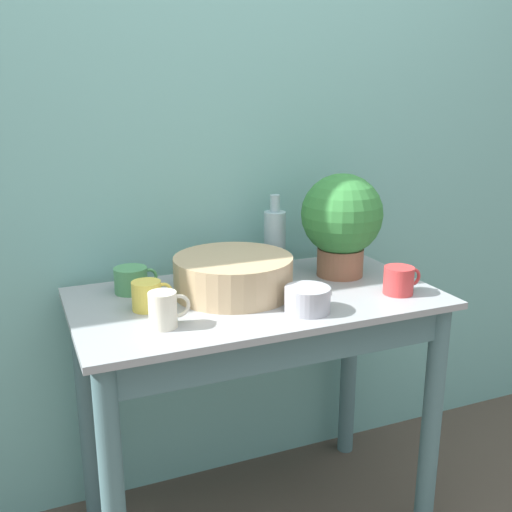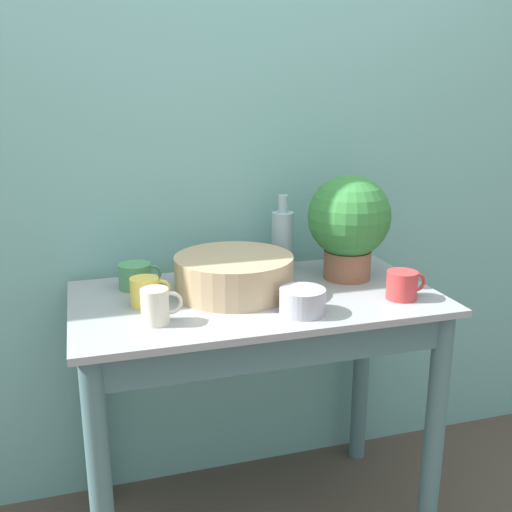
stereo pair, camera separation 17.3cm
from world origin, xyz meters
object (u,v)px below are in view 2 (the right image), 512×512
(potted_plant, at_px, (349,221))
(mug_yellow, at_px, (146,292))
(mug_green, at_px, (136,276))
(mug_red, at_px, (402,285))
(mug_cream, at_px, (156,306))
(bowl_small_steel, at_px, (302,301))
(bottle_tall, at_px, (283,240))
(bowl_wash_large, at_px, (234,274))

(potted_plant, relative_size, mug_yellow, 2.91)
(mug_yellow, bearing_deg, potted_plant, 6.14)
(mug_green, height_order, mug_red, mug_red)
(potted_plant, bearing_deg, mug_red, -72.77)
(mug_yellow, bearing_deg, mug_cream, -85.53)
(mug_red, xyz_separation_m, bowl_small_steel, (-0.32, -0.03, -0.01))
(bottle_tall, bearing_deg, bowl_small_steel, -101.09)
(potted_plant, height_order, bowl_small_steel, potted_plant)
(potted_plant, bearing_deg, mug_cream, -161.75)
(mug_cream, height_order, bowl_small_steel, mug_cream)
(mug_red, relative_size, bowl_small_steel, 0.97)
(mug_cream, distance_m, mug_yellow, 0.14)
(mug_green, bearing_deg, mug_cream, -85.71)
(bottle_tall, bearing_deg, mug_yellow, -157.08)
(bottle_tall, bearing_deg, mug_green, -175.36)
(mug_yellow, bearing_deg, bottle_tall, 22.92)
(bottle_tall, distance_m, bowl_small_steel, 0.40)
(bowl_wash_large, bearing_deg, mug_red, -22.70)
(mug_green, bearing_deg, bowl_wash_large, -24.68)
(bowl_wash_large, xyz_separation_m, mug_cream, (-0.25, -0.17, -0.01))
(mug_cream, xyz_separation_m, mug_yellow, (-0.01, 0.14, -0.01))
(bottle_tall, height_order, mug_red, bottle_tall)
(potted_plant, height_order, mug_red, potted_plant)
(mug_red, xyz_separation_m, mug_yellow, (-0.72, 0.16, -0.00))
(bottle_tall, bearing_deg, mug_cream, -143.64)
(bowl_small_steel, bearing_deg, potted_plant, 45.33)
(potted_plant, distance_m, mug_green, 0.68)
(bowl_wash_large, height_order, mug_red, bowl_wash_large)
(mug_cream, bearing_deg, bowl_small_steel, -6.17)
(mug_cream, relative_size, mug_green, 0.84)
(mug_yellow, relative_size, bowl_small_steel, 0.91)
(mug_red, bearing_deg, potted_plant, 107.23)
(bowl_wash_large, xyz_separation_m, mug_green, (-0.28, 0.13, -0.02))
(mug_cream, relative_size, mug_red, 0.89)
(mug_cream, bearing_deg, potted_plant, 18.25)
(mug_yellow, bearing_deg, mug_red, -12.23)
(bowl_wash_large, bearing_deg, potted_plant, 5.31)
(potted_plant, bearing_deg, bowl_small_steel, -134.67)
(mug_green, xyz_separation_m, mug_red, (0.73, -0.32, 0.00))
(mug_cream, distance_m, bowl_small_steel, 0.39)
(potted_plant, bearing_deg, bottle_tall, 143.10)
(mug_cream, relative_size, mug_yellow, 0.96)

